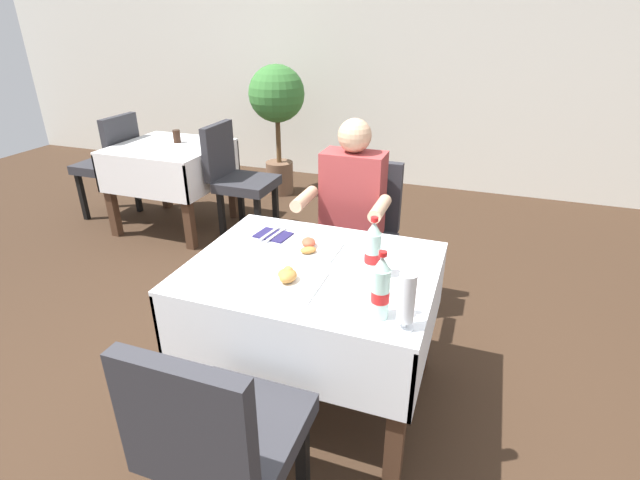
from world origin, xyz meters
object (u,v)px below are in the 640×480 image
object	(u,v)px
cola_bottle_secondary	(381,289)
background_table_tumbler	(177,136)
chair_far_diner_seat	(360,233)
beer_glass_left	(406,302)
cola_bottle_primary	(373,251)
background_chair_right	(237,175)
chair_near_camera_side	(221,437)
potted_plant_corner	(277,106)
plate_far_diner	(312,248)
napkin_cutlery_set	(273,235)
background_dining_table	(171,166)
plate_near_camera	(289,279)
main_dining_table	(313,298)
seated_diner_far	(350,215)
background_chair_left	(111,160)

from	to	relation	value
cola_bottle_secondary	background_table_tumbler	size ratio (longest dim) A/B	2.47
chair_far_diner_seat	beer_glass_left	xyz separation A→B (m)	(0.48, -1.17, 0.31)
cola_bottle_primary	background_chair_right	bearing A→B (deg)	134.01
chair_near_camera_side	background_chair_right	xyz separation A→B (m)	(-1.28, 2.44, 0.00)
potted_plant_corner	plate_far_diner	bearing A→B (deg)	-62.47
chair_near_camera_side	cola_bottle_primary	world-z (taller)	cola_bottle_primary
chair_far_diner_seat	cola_bottle_secondary	xyz separation A→B (m)	(0.38, -1.12, 0.32)
chair_near_camera_side	background_table_tumbler	size ratio (longest dim) A/B	8.82
napkin_cutlery_set	background_chair_right	bearing A→B (deg)	125.41
chair_near_camera_side	potted_plant_corner	size ratio (longest dim) A/B	0.73
napkin_cutlery_set	background_dining_table	xyz separation A→B (m)	(-1.64, 1.38, -0.19)
chair_far_diner_seat	cola_bottle_primary	bearing A→B (deg)	-71.87
plate_near_camera	cola_bottle_primary	size ratio (longest dim) A/B	0.94
chair_near_camera_side	cola_bottle_secondary	distance (m)	0.73
background_table_tumbler	background_chair_right	bearing A→B (deg)	-9.63
cola_bottle_secondary	background_dining_table	xyz separation A→B (m)	(-2.31, 1.90, -0.31)
chair_near_camera_side	cola_bottle_secondary	world-z (taller)	cola_bottle_secondary
cola_bottle_primary	plate_near_camera	bearing A→B (deg)	-150.13
chair_far_diner_seat	napkin_cutlery_set	size ratio (longest dim) A/B	4.98
plate_far_diner	napkin_cutlery_set	xyz separation A→B (m)	(-0.25, 0.09, -0.01)
chair_near_camera_side	cola_bottle_primary	bearing A→B (deg)	71.76
chair_near_camera_side	potted_plant_corner	distance (m)	3.87
main_dining_table	seated_diner_far	distance (m)	0.74
plate_near_camera	cola_bottle_secondary	bearing A→B (deg)	-14.99
background_chair_left	beer_glass_left	bearing A→B (deg)	-32.35
cola_bottle_primary	background_dining_table	world-z (taller)	cola_bottle_primary
chair_near_camera_side	background_dining_table	xyz separation A→B (m)	(-1.93, 2.44, 0.01)
background_chair_left	background_table_tumbler	world-z (taller)	background_chair_left
potted_plant_corner	napkin_cutlery_set	bearing A→B (deg)	-66.12
chair_far_diner_seat	background_dining_table	world-z (taller)	chair_far_diner_seat
cola_bottle_primary	background_table_tumbler	world-z (taller)	cola_bottle_primary
chair_near_camera_side	beer_glass_left	world-z (taller)	beer_glass_left
potted_plant_corner	chair_near_camera_side	bearing A→B (deg)	-68.42
seated_diner_far	background_chair_left	xyz separation A→B (m)	(-2.55, 0.88, -0.16)
napkin_cutlery_set	background_chair_left	xyz separation A→B (m)	(-2.29, 1.38, -0.20)
chair_far_diner_seat	beer_glass_left	world-z (taller)	beer_glass_left
main_dining_table	chair_far_diner_seat	size ratio (longest dim) A/B	1.13
plate_far_diner	napkin_cutlery_set	size ratio (longest dim) A/B	1.18
cola_bottle_secondary	potted_plant_corner	world-z (taller)	potted_plant_corner
beer_glass_left	potted_plant_corner	world-z (taller)	potted_plant_corner
chair_far_diner_seat	background_chair_left	size ratio (longest dim) A/B	1.00
cola_bottle_primary	cola_bottle_secondary	size ratio (longest dim) A/B	1.00
plate_far_diner	background_table_tumbler	distance (m)	2.44
background_chair_left	background_chair_right	xyz separation A→B (m)	(1.31, 0.00, 0.00)
chair_near_camera_side	main_dining_table	bearing A→B (deg)	90.00
seated_diner_far	plate_near_camera	distance (m)	0.91
main_dining_table	background_chair_right	distance (m)	2.05
main_dining_table	potted_plant_corner	bearing A→B (deg)	117.26
plate_far_diner	beer_glass_left	world-z (taller)	beer_glass_left
seated_diner_far	napkin_cutlery_set	distance (m)	0.56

